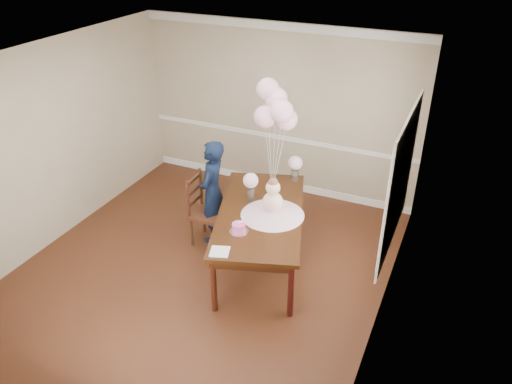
% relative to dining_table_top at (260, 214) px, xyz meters
% --- Properties ---
extents(floor, '(4.50, 5.00, 0.00)m').
position_rel_dining_table_top_xyz_m(floor, '(-0.61, -0.45, -0.76)').
color(floor, '#36190D').
rests_on(floor, ground).
extents(ceiling, '(4.50, 5.00, 0.02)m').
position_rel_dining_table_top_xyz_m(ceiling, '(-0.61, -0.45, 1.94)').
color(ceiling, white).
rests_on(ceiling, wall_back).
extents(wall_back, '(4.50, 0.02, 2.70)m').
position_rel_dining_table_top_xyz_m(wall_back, '(-0.61, 2.05, 0.59)').
color(wall_back, tan).
rests_on(wall_back, floor).
extents(wall_front, '(4.50, 0.02, 2.70)m').
position_rel_dining_table_top_xyz_m(wall_front, '(-0.61, -2.95, 0.59)').
color(wall_front, tan).
rests_on(wall_front, floor).
extents(wall_left, '(0.02, 5.00, 2.70)m').
position_rel_dining_table_top_xyz_m(wall_left, '(-2.86, -0.45, 0.59)').
color(wall_left, tan).
rests_on(wall_left, floor).
extents(wall_right, '(0.02, 5.00, 2.70)m').
position_rel_dining_table_top_xyz_m(wall_right, '(1.64, -0.45, 0.59)').
color(wall_right, tan).
rests_on(wall_right, floor).
extents(chair_rail_trim, '(4.50, 0.02, 0.07)m').
position_rel_dining_table_top_xyz_m(chair_rail_trim, '(-0.61, 2.04, 0.14)').
color(chair_rail_trim, white).
rests_on(chair_rail_trim, wall_back).
extents(crown_molding, '(4.50, 0.02, 0.12)m').
position_rel_dining_table_top_xyz_m(crown_molding, '(-0.61, 2.04, 1.87)').
color(crown_molding, silver).
rests_on(crown_molding, wall_back).
extents(baseboard_trim, '(4.50, 0.02, 0.12)m').
position_rel_dining_table_top_xyz_m(baseboard_trim, '(-0.61, 2.04, -0.70)').
color(baseboard_trim, white).
rests_on(baseboard_trim, floor).
extents(window_frame, '(0.02, 1.66, 1.56)m').
position_rel_dining_table_top_xyz_m(window_frame, '(1.62, 0.05, 0.79)').
color(window_frame, white).
rests_on(window_frame, wall_right).
extents(window_blinds, '(0.01, 1.50, 1.40)m').
position_rel_dining_table_top_xyz_m(window_blinds, '(1.60, 0.05, 0.79)').
color(window_blinds, white).
rests_on(window_blinds, wall_right).
extents(dining_table_top, '(1.65, 2.31, 0.05)m').
position_rel_dining_table_top_xyz_m(dining_table_top, '(0.00, 0.00, 0.00)').
color(dining_table_top, black).
rests_on(dining_table_top, table_leg_fl).
extents(table_apron, '(1.52, 2.18, 0.10)m').
position_rel_dining_table_top_xyz_m(table_apron, '(0.00, 0.00, -0.08)').
color(table_apron, black).
rests_on(table_apron, table_leg_fl).
extents(table_leg_fl, '(0.09, 0.09, 0.73)m').
position_rel_dining_table_top_xyz_m(table_leg_fl, '(-0.12, -1.05, -0.39)').
color(table_leg_fl, black).
rests_on(table_leg_fl, floor).
extents(table_leg_fr, '(0.09, 0.09, 0.73)m').
position_rel_dining_table_top_xyz_m(table_leg_fr, '(0.72, -0.78, -0.39)').
color(table_leg_fr, black).
rests_on(table_leg_fr, floor).
extents(table_leg_bl, '(0.09, 0.09, 0.73)m').
position_rel_dining_table_top_xyz_m(table_leg_bl, '(-0.72, 0.78, -0.39)').
color(table_leg_bl, black).
rests_on(table_leg_bl, floor).
extents(table_leg_br, '(0.09, 0.09, 0.73)m').
position_rel_dining_table_top_xyz_m(table_leg_br, '(0.12, 1.05, -0.39)').
color(table_leg_br, black).
rests_on(table_leg_br, floor).
extents(baby_skirt, '(1.00, 1.00, 0.10)m').
position_rel_dining_table_top_xyz_m(baby_skirt, '(0.17, -0.00, 0.08)').
color(baby_skirt, '#E8ABC6').
rests_on(baby_skirt, dining_table_top).
extents(baby_torso, '(0.25, 0.25, 0.25)m').
position_rel_dining_table_top_xyz_m(baby_torso, '(0.17, -0.00, 0.21)').
color(baby_torso, pink).
rests_on(baby_torso, baby_skirt).
extents(baby_head, '(0.18, 0.18, 0.18)m').
position_rel_dining_table_top_xyz_m(baby_head, '(0.17, -0.00, 0.41)').
color(baby_head, beige).
rests_on(baby_head, baby_torso).
extents(baby_hair, '(0.13, 0.13, 0.13)m').
position_rel_dining_table_top_xyz_m(baby_hair, '(0.17, -0.00, 0.48)').
color(baby_hair, brown).
rests_on(baby_hair, baby_head).
extents(cake_platter, '(0.29, 0.29, 0.01)m').
position_rel_dining_table_top_xyz_m(cake_platter, '(-0.05, -0.51, 0.03)').
color(cake_platter, silver).
rests_on(cake_platter, dining_table_top).
extents(birthday_cake, '(0.20, 0.20, 0.10)m').
position_rel_dining_table_top_xyz_m(birthday_cake, '(-0.05, -0.51, 0.09)').
color(birthday_cake, '#E74996').
rests_on(birthday_cake, cake_platter).
extents(cake_flower_a, '(0.03, 0.03, 0.03)m').
position_rel_dining_table_top_xyz_m(cake_flower_a, '(-0.05, -0.51, 0.15)').
color(cake_flower_a, silver).
rests_on(cake_flower_a, birthday_cake).
extents(cake_flower_b, '(0.03, 0.03, 0.03)m').
position_rel_dining_table_top_xyz_m(cake_flower_b, '(-0.03, -0.48, 0.15)').
color(cake_flower_b, white).
rests_on(cake_flower_b, birthday_cake).
extents(rose_vase_near, '(0.13, 0.13, 0.17)m').
position_rel_dining_table_top_xyz_m(rose_vase_near, '(-0.25, 0.25, 0.11)').
color(rose_vase_near, silver).
rests_on(rose_vase_near, dining_table_top).
extents(roses_near, '(0.20, 0.20, 0.20)m').
position_rel_dining_table_top_xyz_m(roses_near, '(-0.25, 0.25, 0.30)').
color(roses_near, silver).
rests_on(roses_near, rose_vase_near).
extents(rose_vase_far, '(0.13, 0.13, 0.17)m').
position_rel_dining_table_top_xyz_m(rose_vase_far, '(0.10, 0.97, 0.11)').
color(rose_vase_far, silver).
rests_on(rose_vase_far, dining_table_top).
extents(roses_far, '(0.20, 0.20, 0.20)m').
position_rel_dining_table_top_xyz_m(roses_far, '(0.10, 0.97, 0.30)').
color(roses_far, beige).
rests_on(roses_far, rose_vase_far).
extents(napkin, '(0.26, 0.26, 0.01)m').
position_rel_dining_table_top_xyz_m(napkin, '(-0.07, -0.96, 0.03)').
color(napkin, white).
rests_on(napkin, dining_table_top).
extents(balloon_weight, '(0.05, 0.05, 0.02)m').
position_rel_dining_table_top_xyz_m(balloon_weight, '(-0.08, 0.58, 0.04)').
color(balloon_weight, silver).
rests_on(balloon_weight, dining_table_top).
extents(balloon_a, '(0.29, 0.29, 0.29)m').
position_rel_dining_table_top_xyz_m(balloon_a, '(-0.18, 0.55, 1.07)').
color(balloon_a, '#EDA8C3').
rests_on(balloon_a, balloon_ribbon_a).
extents(balloon_b, '(0.29, 0.29, 0.29)m').
position_rel_dining_table_top_xyz_m(balloon_b, '(0.04, 0.56, 1.18)').
color(balloon_b, '#FFB4D6').
rests_on(balloon_b, balloon_ribbon_b).
extents(balloon_c, '(0.29, 0.29, 0.29)m').
position_rel_dining_table_top_xyz_m(balloon_c, '(-0.09, 0.68, 1.28)').
color(balloon_c, '#FFB4CE').
rests_on(balloon_c, balloon_ribbon_c).
extents(balloon_d, '(0.29, 0.29, 0.29)m').
position_rel_dining_table_top_xyz_m(balloon_d, '(-0.20, 0.67, 1.39)').
color(balloon_d, '#E8A4B4').
rests_on(balloon_d, balloon_ribbon_d).
extents(balloon_e, '(0.29, 0.29, 0.29)m').
position_rel_dining_table_top_xyz_m(balloon_e, '(0.04, 0.71, 1.02)').
color(balloon_e, '#FFB4D9').
rests_on(balloon_e, balloon_ribbon_e).
extents(balloon_ribbon_a, '(0.09, 0.03, 0.87)m').
position_rel_dining_table_top_xyz_m(balloon_ribbon_a, '(-0.13, 0.56, 0.48)').
color(balloon_ribbon_a, silver).
rests_on(balloon_ribbon_a, balloon_weight).
extents(balloon_ribbon_b, '(0.12, 0.02, 0.98)m').
position_rel_dining_table_top_xyz_m(balloon_ribbon_b, '(-0.02, 0.57, 0.53)').
color(balloon_ribbon_b, white).
rests_on(balloon_ribbon_b, balloon_weight).
extents(balloon_ribbon_c, '(0.02, 0.10, 1.08)m').
position_rel_dining_table_top_xyz_m(balloon_ribbon_c, '(-0.09, 0.63, 0.58)').
color(balloon_ribbon_c, white).
rests_on(balloon_ribbon_c, balloon_weight).
extents(balloon_ribbon_d, '(0.12, 0.08, 1.19)m').
position_rel_dining_table_top_xyz_m(balloon_ribbon_d, '(-0.14, 0.63, 0.63)').
color(balloon_ribbon_d, white).
rests_on(balloon_ribbon_d, balloon_weight).
extents(balloon_ribbon_e, '(0.12, 0.12, 0.81)m').
position_rel_dining_table_top_xyz_m(balloon_ribbon_e, '(-0.02, 0.64, 0.45)').
color(balloon_ribbon_e, white).
rests_on(balloon_ribbon_e, balloon_weight).
extents(dining_chair_seat, '(0.45, 0.45, 0.05)m').
position_rel_dining_table_top_xyz_m(dining_chair_seat, '(-0.85, 0.15, -0.31)').
color(dining_chair_seat, '#3A1C10').
rests_on(dining_chair_seat, chair_leg_fl).
extents(chair_leg_fl, '(0.04, 0.04, 0.43)m').
position_rel_dining_table_top_xyz_m(chair_leg_fl, '(-1.02, -0.03, -0.54)').
color(chair_leg_fl, '#361F0E').
rests_on(chair_leg_fl, floor).
extents(chair_leg_fr, '(0.04, 0.04, 0.43)m').
position_rel_dining_table_top_xyz_m(chair_leg_fr, '(-0.66, -0.02, -0.54)').
color(chair_leg_fr, '#3C1A10').
rests_on(chair_leg_fr, floor).
extents(chair_leg_bl, '(0.04, 0.04, 0.43)m').
position_rel_dining_table_top_xyz_m(chair_leg_bl, '(-1.03, 0.33, -0.54)').
color(chair_leg_bl, '#38150F').
rests_on(chair_leg_bl, floor).
extents(chair_leg_br, '(0.04, 0.04, 0.43)m').
position_rel_dining_table_top_xyz_m(chair_leg_br, '(-0.67, 0.34, -0.54)').
color(chair_leg_br, '#3C1A10').
rests_on(chair_leg_br, floor).
extents(chair_back_post_l, '(0.04, 0.04, 0.56)m').
position_rel_dining_table_top_xyz_m(chair_back_post_l, '(-1.04, -0.03, -0.01)').
color(chair_back_post_l, '#36130E').
rests_on(chair_back_post_l, dining_chair_seat).
extents(chair_back_post_r, '(0.04, 0.04, 0.56)m').
position_rel_dining_table_top_xyz_m(chair_back_post_r, '(-1.05, 0.33, -0.01)').
color(chair_back_post_r, '#331B0E').
rests_on(chair_back_post_r, dining_chair_seat).
extents(chair_slat_low, '(0.04, 0.40, 0.05)m').
position_rel_dining_table_top_xyz_m(chair_slat_low, '(-1.05, 0.15, -0.14)').
color(chair_slat_low, '#351B0E').
rests_on(chair_slat_low, dining_chair_seat).
extents(chair_slat_mid, '(0.04, 0.40, 0.05)m').
position_rel_dining_table_top_xyz_m(chair_slat_mid, '(-1.05, 0.15, 0.03)').
color(chair_slat_mid, '#32190D').
rests_on(chair_slat_mid, dining_chair_seat).
extents(chair_slat_top, '(0.04, 0.40, 0.05)m').
position_rel_dining_table_top_xyz_m(chair_slat_top, '(-1.05, 0.15, 0.19)').
color(chair_slat_top, '#3C2210').
rests_on(chair_slat_top, dining_chair_seat).
extents(woman, '(0.43, 0.58, 1.49)m').
position_rel_dining_table_top_xyz_m(woman, '(-0.83, 0.27, -0.02)').
color(woman, black).
rests_on(woman, floor).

